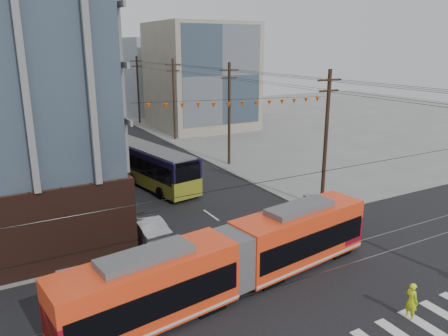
{
  "coord_description": "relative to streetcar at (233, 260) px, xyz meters",
  "views": [
    {
      "loc": [
        -14.52,
        -13.99,
        12.72
      ],
      "look_at": [
        -0.87,
        10.39,
        4.82
      ],
      "focal_mm": 35.0,
      "sensor_mm": 36.0,
      "label": 1
    }
  ],
  "objects": [
    {
      "name": "ground",
      "position": [
        3.99,
        -3.9,
        -1.81
      ],
      "size": [
        160.0,
        160.0,
        0.0
      ],
      "primitive_type": "plane",
      "color": "slate"
    },
    {
      "name": "bg_bldg_ne_near",
      "position": [
        19.99,
        44.1,
        6.19
      ],
      "size": [
        14.0,
        14.0,
        16.0
      ],
      "primitive_type": "cube",
      "color": "gray",
      "rests_on": "ground"
    },
    {
      "name": "bg_bldg_ne_far",
      "position": [
        21.99,
        64.1,
        5.19
      ],
      "size": [
        16.0,
        16.0,
        14.0
      ],
      "primitive_type": "cube",
      "color": "#8C99A5",
      "rests_on": "ground"
    },
    {
      "name": "utility_pole_far",
      "position": [
        12.49,
        52.1,
        3.69
      ],
      "size": [
        0.3,
        0.3,
        11.0
      ],
      "primitive_type": "cylinder",
      "color": "black",
      "rests_on": "ground"
    },
    {
      "name": "streetcar",
      "position": [
        0.0,
        0.0,
        0.0
      ],
      "size": [
        18.96,
        5.21,
        3.62
      ],
      "primitive_type": null,
      "rotation": [
        0.0,
        0.0,
        0.14
      ],
      "color": "#FD4019",
      "rests_on": "ground"
    },
    {
      "name": "city_bus",
      "position": [
        2.54,
        19.99,
        0.05
      ],
      "size": [
        5.08,
        13.44,
        3.73
      ],
      "primitive_type": null,
      "rotation": [
        0.0,
        0.0,
        0.17
      ],
      "color": "black",
      "rests_on": "ground"
    },
    {
      "name": "parked_car_silver",
      "position": [
        -1.9,
        8.61,
        -0.97
      ],
      "size": [
        2.2,
        5.2,
        1.67
      ],
      "primitive_type": "imported",
      "rotation": [
        0.0,
        0.0,
        3.23
      ],
      "color": "#A4A5A8",
      "rests_on": "ground"
    },
    {
      "name": "parked_car_white",
      "position": [
        -1.79,
        16.72,
        -1.11
      ],
      "size": [
        3.29,
        5.16,
        1.39
      ],
      "primitive_type": "imported",
      "rotation": [
        0.0,
        0.0,
        2.84
      ],
      "color": "silver",
      "rests_on": "ground"
    },
    {
      "name": "parked_car_grey",
      "position": [
        -1.4,
        19.7,
        -1.15
      ],
      "size": [
        3.93,
        5.21,
        1.31
      ],
      "primitive_type": "imported",
      "rotation": [
        0.0,
        0.0,
        3.57
      ],
      "color": "#505050",
      "rests_on": "ground"
    },
    {
      "name": "pedestrian",
      "position": [
        6.25,
        -6.29,
        -0.87
      ],
      "size": [
        0.51,
        0.72,
        1.87
      ],
      "primitive_type": "imported",
      "rotation": [
        0.0,
        0.0,
        1.48
      ],
      "color": "#DAFF1B",
      "rests_on": "ground"
    },
    {
      "name": "jersey_barrier",
      "position": [
        12.29,
        6.75,
        -1.42
      ],
      "size": [
        1.16,
        3.92,
        0.77
      ],
      "primitive_type": "cube",
      "rotation": [
        0.0,
        0.0,
        0.08
      ],
      "color": "gray",
      "rests_on": "ground"
    }
  ]
}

